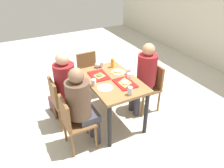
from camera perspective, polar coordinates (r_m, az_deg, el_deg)
ground_plane at (r=3.77m, az=0.00°, el=-9.34°), size 10.00×10.00×0.02m
main_table at (r=3.38m, az=0.00°, el=-0.53°), size 1.14×0.73×0.78m
chair_near_left at (r=3.49m, az=-13.26°, el=-3.87°), size 0.40×0.40×0.84m
chair_near_right at (r=3.04m, az=-10.19°, el=-9.31°), size 0.40×0.40×0.84m
chair_far_side at (r=3.83m, az=9.98°, el=-0.07°), size 0.40×0.40×0.84m
chair_left_end at (r=4.23m, az=-6.08°, el=3.32°), size 0.40×0.40×0.84m
person_in_red at (r=3.38m, az=-11.49°, el=0.17°), size 0.32×0.42×1.25m
person_in_brown_jacket at (r=2.92m, az=-8.04°, el=-4.83°), size 0.32×0.42×1.25m
person_far_side at (r=3.64m, az=8.55°, el=2.73°), size 0.32×0.42×1.25m
tray_red_near at (r=3.43m, az=-3.47°, el=2.22°), size 0.37×0.28×0.02m
tray_red_far at (r=3.22m, az=3.40°, el=0.19°), size 0.37×0.27×0.02m
paper_plate_center at (r=3.54m, az=1.60°, el=3.17°), size 0.22×0.22×0.01m
paper_plate_near_edge at (r=3.11m, az=-1.82°, el=-1.00°), size 0.22×0.22×0.01m
pizza_slice_a at (r=3.40m, az=-3.31°, el=2.34°), size 0.21×0.21×0.02m
pizza_slice_b at (r=3.22m, az=3.40°, el=0.52°), size 0.27×0.24×0.02m
pizza_slice_c at (r=3.54m, az=1.45°, el=3.40°), size 0.19×0.19×0.02m
plastic_cup_a at (r=3.46m, az=4.36°, el=3.27°), size 0.07×0.07×0.10m
plastic_cup_b at (r=3.16m, az=-4.77°, el=0.41°), size 0.07×0.07×0.10m
plastic_cup_c at (r=3.68m, az=-2.57°, el=5.11°), size 0.07×0.07×0.10m
plastic_cup_d at (r=3.32m, az=4.57°, el=2.00°), size 0.07×0.07×0.10m
soda_can at (r=2.94m, az=4.74°, el=-1.82°), size 0.07×0.07×0.12m
condiment_bottle at (r=3.66m, az=0.08°, el=5.49°), size 0.06×0.06×0.16m
foil_bundle at (r=3.68m, az=-3.80°, el=5.04°), size 0.10×0.10×0.10m
handbag at (r=3.96m, az=-14.32°, el=-5.52°), size 0.34×0.19×0.28m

